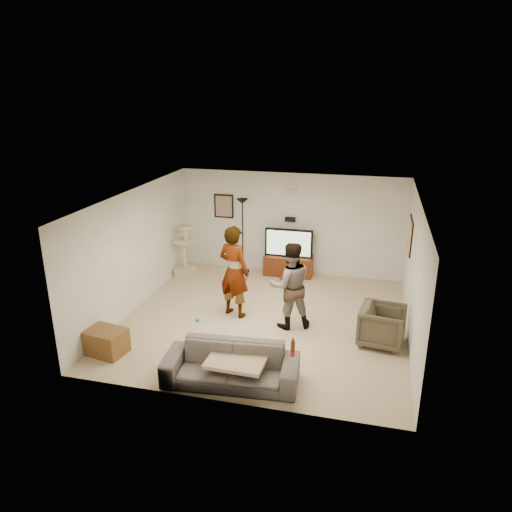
% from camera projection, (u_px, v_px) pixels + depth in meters
% --- Properties ---
extents(floor, '(5.50, 5.50, 0.02)m').
position_uv_depth(floor, '(265.00, 320.00, 9.68)').
color(floor, tan).
rests_on(floor, ground).
extents(ceiling, '(5.50, 5.50, 0.02)m').
position_uv_depth(ceiling, '(266.00, 197.00, 8.84)').
color(ceiling, white).
rests_on(ceiling, wall_back).
extents(wall_back, '(5.50, 0.04, 2.50)m').
position_uv_depth(wall_back, '(291.00, 224.00, 11.77)').
color(wall_back, beige).
rests_on(wall_back, floor).
extents(wall_front, '(5.50, 0.04, 2.50)m').
position_uv_depth(wall_front, '(221.00, 326.00, 6.74)').
color(wall_front, beige).
rests_on(wall_front, floor).
extents(wall_left, '(0.04, 5.50, 2.50)m').
position_uv_depth(wall_left, '(135.00, 250.00, 9.89)').
color(wall_left, beige).
rests_on(wall_left, floor).
extents(wall_right, '(0.04, 5.50, 2.50)m').
position_uv_depth(wall_right, '(414.00, 274.00, 8.63)').
color(wall_right, beige).
rests_on(wall_right, floor).
extents(wall_clock, '(0.26, 0.04, 0.26)m').
position_uv_depth(wall_clock, '(291.00, 190.00, 11.46)').
color(wall_clock, silver).
rests_on(wall_clock, wall_back).
extents(wall_speaker, '(0.25, 0.10, 0.10)m').
position_uv_depth(wall_speaker, '(290.00, 219.00, 11.67)').
color(wall_speaker, black).
rests_on(wall_speaker, wall_back).
extents(picture_back, '(0.42, 0.03, 0.52)m').
position_uv_depth(picture_back, '(224.00, 206.00, 12.03)').
color(picture_back, gray).
rests_on(picture_back, wall_back).
extents(picture_right, '(0.03, 0.78, 0.62)m').
position_uv_depth(picture_right, '(410.00, 235.00, 10.01)').
color(picture_right, '#FF9F5C').
rests_on(picture_right, wall_right).
extents(tv_stand, '(1.18, 0.45, 0.49)m').
position_uv_depth(tv_stand, '(288.00, 266.00, 11.88)').
color(tv_stand, '#461C0B').
rests_on(tv_stand, floor).
extents(console_box, '(0.40, 0.30, 0.07)m').
position_uv_depth(console_box, '(288.00, 280.00, 11.57)').
color(console_box, '#B9B9B9').
rests_on(console_box, floor).
extents(tv, '(1.17, 0.08, 0.69)m').
position_uv_depth(tv, '(289.00, 243.00, 11.68)').
color(tv, black).
rests_on(tv, tv_stand).
extents(tv_screen, '(1.07, 0.01, 0.61)m').
position_uv_depth(tv_screen, '(288.00, 243.00, 11.64)').
color(tv_screen, '#35E635').
rests_on(tv_screen, tv).
extents(floor_lamp, '(0.32, 0.32, 1.87)m').
position_uv_depth(floor_lamp, '(243.00, 236.00, 11.87)').
color(floor_lamp, black).
rests_on(floor_lamp, floor).
extents(cat_tree, '(0.44, 0.44, 1.30)m').
position_uv_depth(cat_tree, '(184.00, 250.00, 11.73)').
color(cat_tree, '#C1AE88').
rests_on(cat_tree, floor).
extents(person_left, '(0.81, 0.67, 1.89)m').
position_uv_depth(person_left, '(234.00, 272.00, 9.57)').
color(person_left, '#A6A8B3').
rests_on(person_left, floor).
extents(person_right, '(1.02, 0.92, 1.71)m').
position_uv_depth(person_right, '(290.00, 286.00, 9.13)').
color(person_right, navy).
rests_on(person_right, floor).
extents(sofa, '(2.17, 1.00, 0.62)m').
position_uv_depth(sofa, '(231.00, 365.00, 7.53)').
color(sofa, '#544E4B').
rests_on(sofa, floor).
extents(throw_blanket, '(0.92, 0.73, 0.06)m').
position_uv_depth(throw_blanket, '(237.00, 360.00, 7.47)').
color(throw_blanket, '#D7B38B').
rests_on(throw_blanket, sofa).
extents(beer_bottle, '(0.06, 0.06, 0.25)m').
position_uv_depth(beer_bottle, '(293.00, 349.00, 7.16)').
color(beer_bottle, '#442805').
rests_on(beer_bottle, sofa).
extents(armchair, '(0.89, 0.87, 0.72)m').
position_uv_depth(armchair, '(382.00, 326.00, 8.65)').
color(armchair, '#484031').
rests_on(armchair, floor).
extents(side_table, '(0.74, 0.60, 0.44)m').
position_uv_depth(side_table, '(106.00, 342.00, 8.39)').
color(side_table, brown).
rests_on(side_table, floor).
extents(toy_ball, '(0.08, 0.08, 0.08)m').
position_uv_depth(toy_ball, '(198.00, 320.00, 9.57)').
color(toy_ball, '#01B1A6').
rests_on(toy_ball, floor).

